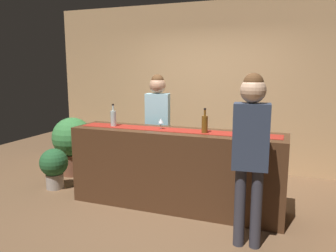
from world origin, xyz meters
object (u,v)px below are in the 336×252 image
wine_glass_near_customer (161,121)px  wine_glass_mid_counter (257,126)px  bartender (158,119)px  customer_sipping (251,142)px  wine_bottle_clear (113,118)px  potted_plant_small (54,166)px  wine_bottle_amber (205,124)px  potted_plant_tall (73,142)px

wine_glass_near_customer → wine_glass_mid_counter: size_ratio=1.00×
wine_glass_near_customer → wine_glass_mid_counter: same height
wine_glass_near_customer → bartender: (-0.28, 0.57, -0.07)m
bartender → customer_sipping: customer_sipping is taller
wine_bottle_clear → bartender: bartender is taller
bartender → potted_plant_small: bearing=12.1°
bartender → customer_sipping: (1.48, -1.26, 0.03)m
wine_glass_mid_counter → potted_plant_small: size_ratio=0.24×
wine_glass_near_customer → customer_sipping: (1.20, -0.69, -0.03)m
wine_glass_mid_counter → potted_plant_small: (-2.89, -0.05, -0.76)m
wine_glass_mid_counter → bartender: bearing=159.6°
wine_glass_near_customer → potted_plant_small: (-1.70, -0.02, -0.76)m
wine_bottle_amber → customer_sipping: bearing=-45.5°
wine_bottle_amber → potted_plant_tall: 2.61m
wine_glass_near_customer → potted_plant_small: size_ratio=0.24×
wine_glass_mid_counter → potted_plant_tall: (-3.04, 0.62, -0.55)m
wine_bottle_amber → wine_glass_near_customer: size_ratio=2.10×
customer_sipping → wine_glass_mid_counter: bearing=86.0°
customer_sipping → potted_plant_tall: customer_sipping is taller
wine_bottle_clear → bartender: (0.40, 0.60, -0.07)m
wine_bottle_amber → wine_glass_mid_counter: bearing=8.4°
wine_bottle_amber → potted_plant_small: bearing=179.0°
potted_plant_small → wine_bottle_amber: bearing=-1.0°
wine_bottle_amber → potted_plant_tall: wine_bottle_amber is taller
customer_sipping → potted_plant_tall: size_ratio=1.79×
wine_bottle_clear → potted_plant_tall: wine_bottle_clear is taller
wine_bottle_amber → wine_glass_near_customer: 0.59m
wine_bottle_amber → potted_plant_small: (-2.29, 0.04, -0.77)m
wine_bottle_amber → wine_bottle_clear: same height
wine_glass_mid_counter → wine_bottle_amber: bearing=-171.6°
wine_bottle_amber → potted_plant_small: wine_bottle_amber is taller
wine_bottle_amber → wine_glass_mid_counter: size_ratio=2.10×
wine_bottle_amber → wine_glass_near_customer: bearing=174.0°
wine_glass_near_customer → bartender: bearing=115.9°
wine_bottle_clear → potted_plant_small: bearing=179.8°
wine_bottle_amber → bartender: bearing=143.8°
wine_bottle_amber → wine_bottle_clear: size_ratio=1.00×
potted_plant_tall → potted_plant_small: bearing=-77.1°
wine_glass_near_customer → potted_plant_tall: (-1.86, 0.65, -0.55)m
wine_bottle_amber → customer_sipping: (0.61, -0.62, -0.04)m
wine_bottle_clear → wine_glass_near_customer: 0.68m
wine_bottle_clear → bartender: bearing=56.2°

